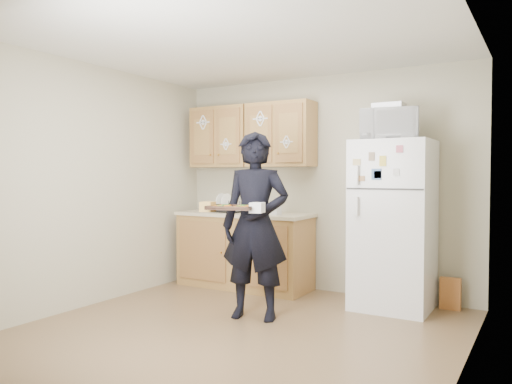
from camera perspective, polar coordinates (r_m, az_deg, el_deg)
floor at (r=4.48m, az=-2.04°, el=-15.63°), size 3.60×3.60×0.00m
ceiling at (r=4.42m, az=-2.08°, el=17.00°), size 3.60×3.60×0.00m
wall_back at (r=5.87m, az=7.40°, el=0.95°), size 3.60×0.04×2.50m
wall_front at (r=2.92m, az=-21.37°, el=-0.23°), size 3.60×0.04×2.50m
wall_left at (r=5.45m, az=-18.25°, el=0.78°), size 0.04×3.60×2.50m
wall_right at (r=3.64m, az=22.63°, el=0.17°), size 0.04×3.60×2.50m
refrigerator at (r=5.23m, az=15.42°, el=-3.62°), size 0.75×0.70×1.70m
base_cabinet at (r=6.05m, az=-1.33°, el=-6.81°), size 1.60×0.60×0.86m
countertop at (r=5.99m, az=-1.34°, el=-2.56°), size 1.64×0.64×0.04m
upper_cab_left at (r=6.32m, az=-3.80°, el=6.25°), size 0.80×0.33×0.75m
upper_cab_right at (r=5.90m, az=2.85°, el=6.55°), size 0.80×0.33×0.75m
cereal_box at (r=5.47m, az=21.32°, el=-10.77°), size 0.20×0.07×0.32m
person at (r=4.69m, az=-0.07°, el=-3.84°), size 0.72×0.56×1.76m
baking_tray at (r=4.47m, az=-2.75°, el=-1.87°), size 0.47×0.39×0.04m
pizza_front_left at (r=4.43m, az=-4.21°, el=-1.69°), size 0.14×0.14×0.02m
pizza_front_right at (r=4.37m, az=-1.87°, el=-1.74°), size 0.14×0.14×0.02m
pizza_back_left at (r=4.56m, az=-3.60°, el=-1.59°), size 0.14×0.14×0.02m
pizza_back_right at (r=4.50m, az=-1.31°, el=-1.63°), size 0.14×0.14×0.02m
microwave at (r=5.19m, az=15.03°, el=7.43°), size 0.62×0.48×0.31m
foil_pan at (r=5.25m, az=14.95°, el=9.42°), size 0.30×0.21×0.06m
dish_rack at (r=6.07m, az=-3.14°, el=-1.60°), size 0.40×0.31×0.15m
bowl at (r=6.02m, az=-2.29°, el=-1.91°), size 0.27×0.27×0.05m
soap_bottle at (r=5.64m, az=2.30°, el=-1.58°), size 0.11×0.11×0.21m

